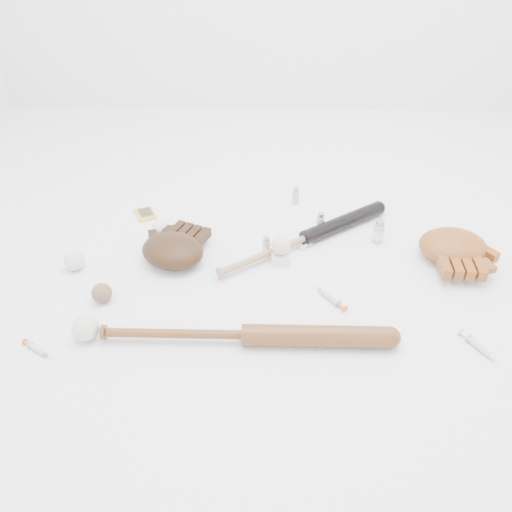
{
  "coord_description": "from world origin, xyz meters",
  "views": [
    {
      "loc": [
        0.06,
        -1.34,
        1.09
      ],
      "look_at": [
        0.01,
        -0.0,
        0.06
      ],
      "focal_mm": 35.0,
      "sensor_mm": 36.0,
      "label": 1
    }
  ],
  "objects_px": {
    "bat_dark": "(306,238)",
    "bat_wood": "(245,335)",
    "glove_dark": "(173,250)",
    "pedestal": "(280,257)"
  },
  "relations": [
    {
      "from": "bat_wood",
      "to": "glove_dark",
      "type": "height_order",
      "value": "glove_dark"
    },
    {
      "from": "pedestal",
      "to": "glove_dark",
      "type": "bearing_deg",
      "value": -177.79
    },
    {
      "from": "bat_wood",
      "to": "pedestal",
      "type": "bearing_deg",
      "value": 74.49
    },
    {
      "from": "bat_dark",
      "to": "glove_dark",
      "type": "relative_size",
      "value": 2.93
    },
    {
      "from": "glove_dark",
      "to": "pedestal",
      "type": "distance_m",
      "value": 0.38
    },
    {
      "from": "bat_dark",
      "to": "bat_wood",
      "type": "xyz_separation_m",
      "value": [
        -0.2,
        -0.5,
        0.0
      ]
    },
    {
      "from": "bat_wood",
      "to": "glove_dark",
      "type": "xyz_separation_m",
      "value": [
        -0.27,
        0.38,
        0.02
      ]
    },
    {
      "from": "bat_dark",
      "to": "bat_wood",
      "type": "height_order",
      "value": "bat_wood"
    },
    {
      "from": "glove_dark",
      "to": "pedestal",
      "type": "xyz_separation_m",
      "value": [
        0.38,
        0.01,
        -0.03
      ]
    },
    {
      "from": "bat_wood",
      "to": "glove_dark",
      "type": "relative_size",
      "value": 3.31
    }
  ]
}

